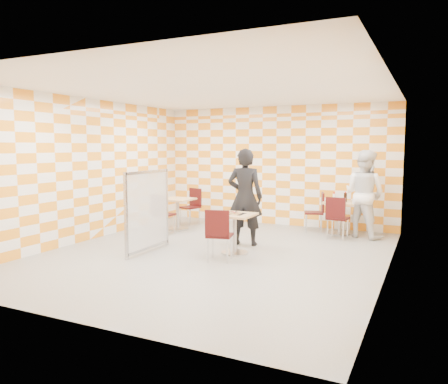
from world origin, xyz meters
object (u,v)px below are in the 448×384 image
main_table (235,227)px  chair_second_front (337,215)px  chair_main_front (219,231)px  chair_empty_near (161,211)px  partition (148,211)px  second_table (340,212)px  soda_bottle (345,197)px  chair_empty_far (192,203)px  man_dark (245,197)px  empty_table (178,208)px  chair_second_side (318,209)px  sport_bottle (334,197)px  man_white (364,194)px

main_table → chair_second_front: bearing=54.1°
chair_main_front → chair_second_front: size_ratio=1.00×
chair_empty_near → partition: bearing=-65.5°
second_table → soda_bottle: bearing=3.2°
chair_empty_near → chair_empty_far: 1.47m
chair_main_front → man_dark: (-0.11, 1.44, 0.43)m
empty_table → soda_bottle: soda_bottle is taller
chair_main_front → soda_bottle: size_ratio=4.02×
chair_second_side → chair_empty_far: 3.16m
man_dark → sport_bottle: man_dark is taller
chair_main_front → partition: 1.56m
sport_bottle → chair_main_front: bearing=-110.2°
chair_second_side → partition: (-2.45, -3.31, 0.25)m
chair_empty_near → man_dark: man_dark is taller
empty_table → chair_main_front: bearing=-45.7°
main_table → man_white: 3.27m
second_table → partition: size_ratio=0.48×
chair_main_front → main_table: bearing=90.2°
empty_table → chair_second_side: size_ratio=0.81×
empty_table → sport_bottle: sport_bottle is taller
sport_bottle → soda_bottle: size_ratio=0.87×
main_table → man_white: size_ratio=0.39×
chair_main_front → sport_bottle: size_ratio=4.62×
chair_second_front → sport_bottle: sport_bottle is taller
main_table → empty_table: 2.72m
partition → man_dark: (1.43, 1.34, 0.19)m
sport_bottle → soda_bottle: 0.28m
empty_table → chair_empty_far: 0.75m
second_table → sport_bottle: size_ratio=3.75×
chair_main_front → sport_bottle: bearing=69.8°
empty_table → chair_main_front: chair_main_front is taller
chair_second_side → man_dark: 2.26m
chair_empty_far → man_dark: 2.67m
main_table → second_table: same height
second_table → empty_table: same height
partition → man_dark: size_ratio=0.79×
chair_empty_near → sport_bottle: size_ratio=4.62×
empty_table → man_dark: 2.30m
second_table → empty_table: size_ratio=1.00×
chair_second_front → man_dark: man_dark is taller
main_table → soda_bottle: soda_bottle is taller
chair_empty_near → chair_empty_far: size_ratio=1.00×
chair_second_side → chair_empty_far: size_ratio=1.00×
empty_table → chair_empty_near: bearing=-89.0°
man_dark → sport_bottle: bearing=-134.6°
soda_bottle → second_table: bearing=-176.8°
main_table → soda_bottle: 3.12m
empty_table → soda_bottle: bearing=16.4°
chair_main_front → man_dark: bearing=94.4°
main_table → man_dark: man_dark is taller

